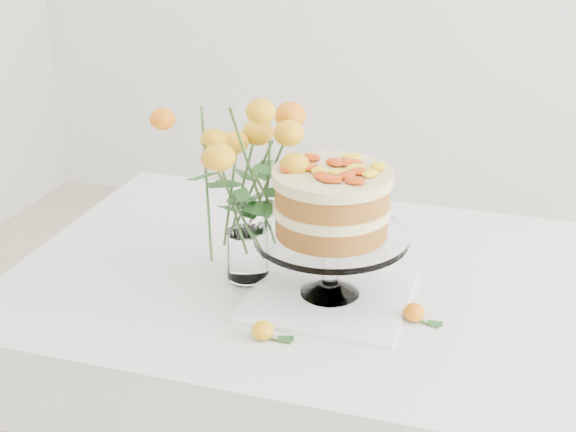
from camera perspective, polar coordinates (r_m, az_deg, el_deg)
name	(u,v)px	position (r m, az deg, el deg)	size (l,w,h in m)	color
table	(337,309)	(1.80, 3.52, -6.60)	(1.43, 0.93, 0.76)	tan
napkin	(330,295)	(1.68, 2.98, -5.62)	(0.32, 0.32, 0.01)	white
cake_stand	(332,209)	(1.59, 3.13, 0.49)	(0.32, 0.32, 0.28)	white
rose_vase	(245,163)	(1.64, -3.05, 3.75)	(0.38, 0.38, 0.46)	white
loose_rose_near	(263,330)	(1.54, -1.79, -8.13)	(0.08, 0.04, 0.04)	orange
loose_rose_far	(414,312)	(1.61, 8.97, -6.79)	(0.07, 0.04, 0.04)	#DC5E0A
stray_petal_a	(272,289)	(1.71, -1.16, -5.21)	(0.03, 0.02, 0.00)	yellow
stray_petal_b	(312,305)	(1.65, 1.72, -6.35)	(0.03, 0.02, 0.00)	yellow
stray_petal_c	(326,318)	(1.61, 2.71, -7.25)	(0.03, 0.02, 0.00)	yellow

